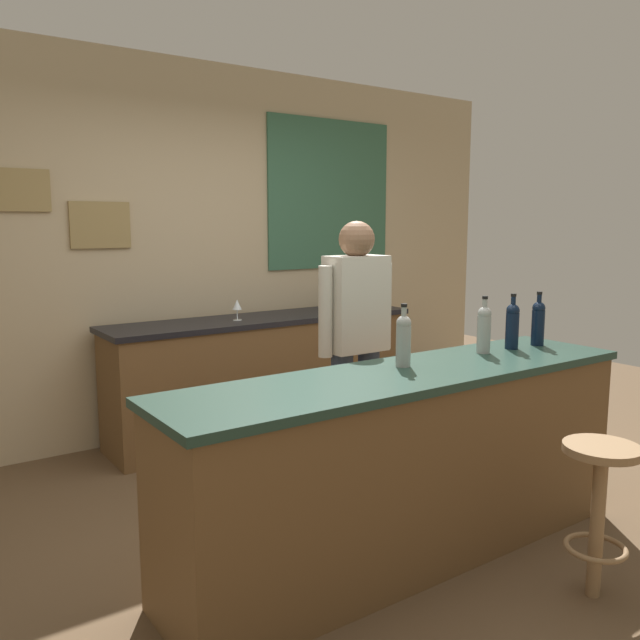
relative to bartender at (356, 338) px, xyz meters
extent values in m
plane|color=brown|center=(-0.28, -0.36, -0.94)|extent=(10.00, 10.00, 0.00)
cube|color=tan|center=(-0.28, 1.67, 0.46)|extent=(6.00, 0.06, 2.80)
cube|color=#997F4C|center=(-1.48, 1.62, 0.88)|extent=(0.37, 0.02, 0.27)
cube|color=#997F4C|center=(-0.98, 1.62, 0.66)|extent=(0.41, 0.02, 0.32)
cube|color=#38664C|center=(0.98, 1.63, 0.91)|extent=(1.24, 0.02, 1.25)
cube|color=brown|center=(-0.28, -0.76, -0.50)|extent=(2.44, 0.57, 0.88)
cube|color=#1E382D|center=(-0.28, -0.76, -0.04)|extent=(2.49, 0.60, 0.04)
cube|color=brown|center=(0.12, 1.29, -0.51)|extent=(2.40, 0.53, 0.86)
cube|color=black|center=(0.12, 1.29, -0.06)|extent=(2.45, 0.56, 0.04)
cylinder|color=#384766|center=(0.10, 0.00, -0.51)|extent=(0.13, 0.13, 0.86)
cylinder|color=#384766|center=(-0.10, 0.00, -0.51)|extent=(0.13, 0.13, 0.86)
cube|color=beige|center=(0.00, 0.00, 0.20)|extent=(0.36, 0.20, 0.56)
sphere|color=brown|center=(0.00, 0.00, 0.58)|extent=(0.21, 0.21, 0.21)
cylinder|color=beige|center=(0.22, 0.00, 0.17)|extent=(0.08, 0.08, 0.52)
cylinder|color=beige|center=(-0.22, 0.00, 0.17)|extent=(0.08, 0.08, 0.52)
cylinder|color=olive|center=(0.15, -1.49, -0.61)|extent=(0.06, 0.06, 0.65)
torus|color=olive|center=(0.15, -1.49, -0.72)|extent=(0.26, 0.26, 0.02)
cylinder|color=olive|center=(0.15, -1.49, -0.27)|extent=(0.32, 0.32, 0.03)
cylinder|color=#999E99|center=(-0.24, -0.67, 0.08)|extent=(0.07, 0.07, 0.20)
sphere|color=#999E99|center=(-0.24, -0.67, 0.20)|extent=(0.07, 0.07, 0.07)
cylinder|color=#999E99|center=(-0.24, -0.67, 0.23)|extent=(0.03, 0.03, 0.09)
cylinder|color=black|center=(-0.24, -0.67, 0.28)|extent=(0.03, 0.03, 0.02)
cylinder|color=#999E99|center=(0.34, -0.67, 0.08)|extent=(0.07, 0.07, 0.20)
sphere|color=#999E99|center=(0.34, -0.67, 0.20)|extent=(0.07, 0.07, 0.07)
cylinder|color=#999E99|center=(0.34, -0.67, 0.23)|extent=(0.03, 0.03, 0.09)
cylinder|color=black|center=(0.34, -0.67, 0.28)|extent=(0.03, 0.03, 0.02)
cylinder|color=black|center=(0.56, -0.68, 0.08)|extent=(0.07, 0.07, 0.20)
sphere|color=black|center=(0.56, -0.68, 0.20)|extent=(0.07, 0.07, 0.07)
cylinder|color=black|center=(0.56, -0.68, 0.23)|extent=(0.03, 0.03, 0.09)
cylinder|color=black|center=(0.56, -0.68, 0.28)|extent=(0.03, 0.03, 0.02)
cylinder|color=black|center=(0.76, -0.70, 0.08)|extent=(0.07, 0.07, 0.20)
sphere|color=black|center=(0.76, -0.70, 0.20)|extent=(0.07, 0.07, 0.07)
cylinder|color=black|center=(0.76, -0.70, 0.23)|extent=(0.03, 0.03, 0.09)
cylinder|color=black|center=(0.76, -0.70, 0.28)|extent=(0.03, 0.03, 0.02)
cylinder|color=silver|center=(-0.13, 1.24, -0.03)|extent=(0.06, 0.06, 0.00)
cylinder|color=silver|center=(-0.13, 1.24, 0.01)|extent=(0.01, 0.01, 0.07)
cone|color=silver|center=(-0.13, 1.24, 0.08)|extent=(0.07, 0.07, 0.08)
cylinder|color=silver|center=(0.67, 1.29, -0.03)|extent=(0.06, 0.06, 0.00)
cylinder|color=silver|center=(0.67, 1.29, 0.01)|extent=(0.01, 0.01, 0.07)
cone|color=silver|center=(0.67, 1.29, 0.08)|extent=(0.07, 0.07, 0.08)
cylinder|color=silver|center=(0.99, 1.32, -0.03)|extent=(0.06, 0.06, 0.00)
cylinder|color=silver|center=(0.99, 1.32, 0.01)|extent=(0.01, 0.01, 0.07)
cone|color=silver|center=(0.99, 1.32, 0.08)|extent=(0.07, 0.07, 0.08)
cylinder|color=silver|center=(0.82, 1.35, 0.01)|extent=(0.08, 0.08, 0.09)
torus|color=silver|center=(0.88, 1.35, 0.02)|extent=(0.06, 0.01, 0.06)
camera|label=1|loc=(-2.32, -2.95, 0.67)|focal=36.30mm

